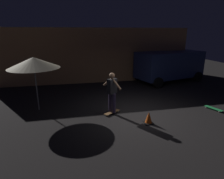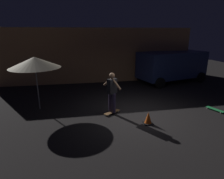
{
  "view_description": "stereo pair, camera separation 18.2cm",
  "coord_description": "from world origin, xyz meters",
  "px_view_note": "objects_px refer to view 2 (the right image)",
  "views": [
    {
      "loc": [
        -2.62,
        -6.88,
        3.27
      ],
      "look_at": [
        -1.07,
        0.31,
        1.05
      ],
      "focal_mm": 30.53,
      "sensor_mm": 36.0,
      "label": 1
    },
    {
      "loc": [
        -2.44,
        -6.92,
        3.27
      ],
      "look_at": [
        -1.07,
        0.31,
        1.05
      ],
      "focal_mm": 30.53,
      "sensor_mm": 36.0,
      "label": 2
    }
  ],
  "objects_px": {
    "patio_umbrella": "(35,62)",
    "skateboard_ridden": "(112,112)",
    "skater": "(112,90)",
    "skateboard_spare": "(215,109)",
    "traffic_cone": "(148,118)",
    "parked_van": "(172,65)"
  },
  "relations": [
    {
      "from": "skateboard_spare",
      "to": "traffic_cone",
      "type": "height_order",
      "value": "traffic_cone"
    },
    {
      "from": "skateboard_ridden",
      "to": "parked_van",
      "type": "bearing_deg",
      "value": 42.37
    },
    {
      "from": "traffic_cone",
      "to": "parked_van",
      "type": "bearing_deg",
      "value": 56.05
    },
    {
      "from": "parked_van",
      "to": "skateboard_ridden",
      "type": "distance_m",
      "value": 6.84
    },
    {
      "from": "skateboard_ridden",
      "to": "skater",
      "type": "bearing_deg",
      "value": 0.0
    },
    {
      "from": "patio_umbrella",
      "to": "skateboard_ridden",
      "type": "distance_m",
      "value": 3.81
    },
    {
      "from": "traffic_cone",
      "to": "patio_umbrella",
      "type": "bearing_deg",
      "value": 151.98
    },
    {
      "from": "skateboard_ridden",
      "to": "traffic_cone",
      "type": "bearing_deg",
      "value": -45.13
    },
    {
      "from": "skateboard_ridden",
      "to": "skateboard_spare",
      "type": "height_order",
      "value": "same"
    },
    {
      "from": "skateboard_spare",
      "to": "skater",
      "type": "bearing_deg",
      "value": 173.05
    },
    {
      "from": "parked_van",
      "to": "skater",
      "type": "bearing_deg",
      "value": -137.63
    },
    {
      "from": "skateboard_ridden",
      "to": "skater",
      "type": "xyz_separation_m",
      "value": [
        0.0,
        0.0,
        0.98
      ]
    },
    {
      "from": "skater",
      "to": "skateboard_spare",
      "type": "bearing_deg",
      "value": -6.95
    },
    {
      "from": "skateboard_ridden",
      "to": "skater",
      "type": "relative_size",
      "value": 0.46
    },
    {
      "from": "skateboard_spare",
      "to": "skater",
      "type": "distance_m",
      "value": 4.6
    },
    {
      "from": "skater",
      "to": "parked_van",
      "type": "bearing_deg",
      "value": 42.37
    },
    {
      "from": "parked_van",
      "to": "patio_umbrella",
      "type": "bearing_deg",
      "value": -156.67
    },
    {
      "from": "parked_van",
      "to": "skateboard_spare",
      "type": "relative_size",
      "value": 6.16
    },
    {
      "from": "skateboard_spare",
      "to": "traffic_cone",
      "type": "distance_m",
      "value": 3.37
    },
    {
      "from": "skateboard_spare",
      "to": "traffic_cone",
      "type": "bearing_deg",
      "value": -169.55
    },
    {
      "from": "parked_van",
      "to": "skateboard_spare",
      "type": "distance_m",
      "value": 5.24
    },
    {
      "from": "skateboard_spare",
      "to": "traffic_cone",
      "type": "relative_size",
      "value": 1.74
    }
  ]
}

